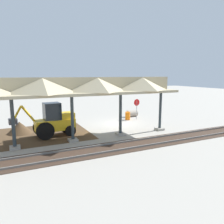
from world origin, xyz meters
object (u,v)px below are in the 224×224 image
at_px(stop_sign, 137,105).
at_px(concrete_pipe, 132,113).
at_px(backhoe, 53,121).
at_px(traffic_barrel, 128,116).

xyz_separation_m(stop_sign, concrete_pipe, (-0.42, -1.73, -1.30)).
distance_m(backhoe, concrete_pipe, 11.35).
height_order(backhoe, concrete_pipe, backhoe).
relative_size(backhoe, concrete_pipe, 3.80).
bearing_deg(concrete_pipe, traffic_barrel, 45.45).
relative_size(stop_sign, traffic_barrel, 2.61).
relative_size(concrete_pipe, traffic_barrel, 1.50).
distance_m(stop_sign, traffic_barrel, 1.62).
xyz_separation_m(backhoe, concrete_pipe, (-10.30, -4.67, -0.88)).
distance_m(backhoe, traffic_barrel, 9.50).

